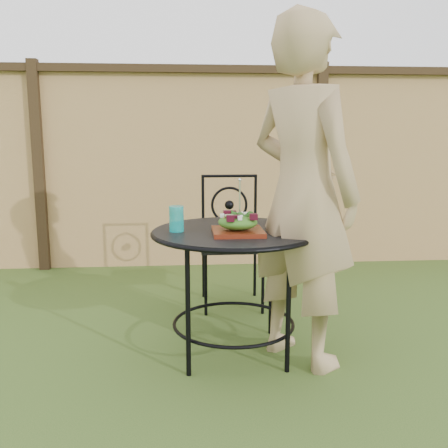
# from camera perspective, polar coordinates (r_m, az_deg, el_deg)

# --- Properties ---
(ground) EXTENTS (60.00, 60.00, 0.00)m
(ground) POSITION_cam_1_polar(r_m,az_deg,el_deg) (2.81, -4.62, -16.18)
(ground) COLOR #294817
(ground) RESTS_ON ground
(fence) EXTENTS (8.00, 0.12, 1.90)m
(fence) POSITION_cam_1_polar(r_m,az_deg,el_deg) (4.72, -4.78, 6.54)
(fence) COLOR #EFB676
(fence) RESTS_ON ground
(patio_table) EXTENTS (0.92, 0.92, 0.72)m
(patio_table) POSITION_cam_1_polar(r_m,az_deg,el_deg) (2.80, 1.12, -3.48)
(patio_table) COLOR black
(patio_table) RESTS_ON ground
(patio_chair) EXTENTS (0.46, 0.46, 0.95)m
(patio_chair) POSITION_cam_1_polar(r_m,az_deg,el_deg) (3.67, 0.82, -1.49)
(patio_chair) COLOR black
(patio_chair) RESTS_ON ground
(diner) EXTENTS (0.77, 0.81, 1.87)m
(diner) POSITION_cam_1_polar(r_m,az_deg,el_deg) (2.71, 8.98, 3.41)
(diner) COLOR tan
(diner) RESTS_ON ground
(salad_plate) EXTENTS (0.27, 0.27, 0.02)m
(salad_plate) POSITION_cam_1_polar(r_m,az_deg,el_deg) (2.66, 1.58, -0.88)
(salad_plate) COLOR #4F190B
(salad_plate) RESTS_ON patio_table
(salad) EXTENTS (0.21, 0.21, 0.08)m
(salad) POSITION_cam_1_polar(r_m,az_deg,el_deg) (2.65, 1.59, 0.22)
(salad) COLOR #235614
(salad) RESTS_ON salad_plate
(fork) EXTENTS (0.01, 0.01, 0.18)m
(fork) POSITION_cam_1_polar(r_m,az_deg,el_deg) (2.64, 1.82, 3.00)
(fork) COLOR silver
(fork) RESTS_ON salad
(drinking_glass) EXTENTS (0.08, 0.08, 0.14)m
(drinking_glass) POSITION_cam_1_polar(r_m,az_deg,el_deg) (2.73, -5.45, 0.60)
(drinking_glass) COLOR #0EA5A2
(drinking_glass) RESTS_ON patio_table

